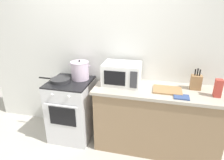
% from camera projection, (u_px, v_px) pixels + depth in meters
% --- Properties ---
extents(back_wall, '(4.40, 0.10, 2.50)m').
position_uv_depth(back_wall, '(119.00, 55.00, 2.92)').
color(back_wall, silver).
rests_on(back_wall, ground_plane).
extents(lower_cabinet_right, '(1.64, 0.56, 0.88)m').
position_uv_depth(lower_cabinet_right, '(156.00, 121.00, 2.77)').
color(lower_cabinet_right, '#8C7051').
rests_on(lower_cabinet_right, ground_plane).
extents(countertop_right, '(1.70, 0.60, 0.04)m').
position_uv_depth(countertop_right, '(159.00, 91.00, 2.60)').
color(countertop_right, '#ADA393').
rests_on(countertop_right, lower_cabinet_right).
extents(stove, '(0.60, 0.64, 0.92)m').
position_uv_depth(stove, '(72.00, 109.00, 3.02)').
color(stove, silver).
rests_on(stove, ground_plane).
extents(stock_pot, '(0.35, 0.26, 0.29)m').
position_uv_depth(stock_pot, '(80.00, 70.00, 2.89)').
color(stock_pot, silver).
rests_on(stock_pot, stove).
extents(frying_pan, '(0.48, 0.28, 0.05)m').
position_uv_depth(frying_pan, '(60.00, 80.00, 2.83)').
color(frying_pan, '#28282B').
rests_on(frying_pan, stove).
extents(microwave, '(0.50, 0.37, 0.30)m').
position_uv_depth(microwave, '(122.00, 74.00, 2.70)').
color(microwave, white).
rests_on(microwave, countertop_right).
extents(cutting_board, '(0.36, 0.26, 0.02)m').
position_uv_depth(cutting_board, '(167.00, 90.00, 2.55)').
color(cutting_board, '#997047').
rests_on(cutting_board, countertop_right).
extents(knife_block, '(0.13, 0.10, 0.28)m').
position_uv_depth(knife_block, '(196.00, 82.00, 2.56)').
color(knife_block, '#997047').
rests_on(knife_block, countertop_right).
extents(pasta_box, '(0.08, 0.08, 0.22)m').
position_uv_depth(pasta_box, '(218.00, 88.00, 2.36)').
color(pasta_box, '#B73D33').
rests_on(pasta_box, countertop_right).
extents(oven_mitt, '(0.18, 0.14, 0.02)m').
position_uv_depth(oven_mitt, '(181.00, 97.00, 2.37)').
color(oven_mitt, '#33477A').
rests_on(oven_mitt, countertop_right).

